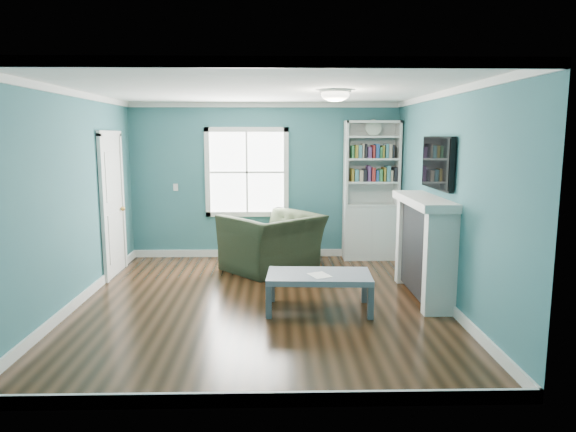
{
  "coord_description": "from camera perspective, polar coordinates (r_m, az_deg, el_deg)",
  "views": [
    {
      "loc": [
        0.19,
        -6.15,
        2.06
      ],
      "look_at": [
        0.34,
        0.4,
        1.03
      ],
      "focal_mm": 32.0,
      "sensor_mm": 36.0,
      "label": 1
    }
  ],
  "objects": [
    {
      "name": "trim",
      "position": [
        6.21,
        -3.08,
        1.29
      ],
      "size": [
        4.5,
        5.0,
        2.6
      ],
      "color": "white",
      "rests_on": "ground"
    },
    {
      "name": "recliner",
      "position": [
        7.89,
        -1.74,
        -1.89
      ],
      "size": [
        1.57,
        1.53,
        1.16
      ],
      "primitive_type": "imported",
      "rotation": [
        0.0,
        0.0,
        -2.41
      ],
      "color": "black",
      "rests_on": "ground"
    },
    {
      "name": "coffee_table",
      "position": [
        6.13,
        3.45,
        -6.93
      ],
      "size": [
        1.26,
        0.73,
        0.44
      ],
      "rotation": [
        0.0,
        0.0,
        -0.05
      ],
      "color": "#464D55",
      "rests_on": "ground"
    },
    {
      "name": "door",
      "position": [
        7.99,
        -18.91,
        1.35
      ],
      "size": [
        0.12,
        0.98,
        2.17
      ],
      "color": "silver",
      "rests_on": "ground"
    },
    {
      "name": "floor",
      "position": [
        6.49,
        -2.99,
        -9.59
      ],
      "size": [
        5.0,
        5.0,
        0.0
      ],
      "primitive_type": "plane",
      "color": "black",
      "rests_on": "ground"
    },
    {
      "name": "window",
      "position": [
        8.67,
        -4.59,
        4.86
      ],
      "size": [
        1.4,
        0.06,
        1.5
      ],
      "color": "white",
      "rests_on": "room_walls"
    },
    {
      "name": "light_switch",
      "position": [
        8.84,
        -12.37,
        3.14
      ],
      "size": [
        0.08,
        0.01,
        0.12
      ],
      "primitive_type": "cube",
      "color": "white",
      "rests_on": "room_walls"
    },
    {
      "name": "paper_sheet",
      "position": [
        6.04,
        3.53,
        -6.58
      ],
      "size": [
        0.3,
        0.33,
        0.0
      ],
      "primitive_type": "cube",
      "rotation": [
        0.0,
        0.0,
        0.4
      ],
      "color": "white",
      "rests_on": "coffee_table"
    },
    {
      "name": "fireplace",
      "position": [
        6.78,
        14.91,
        -3.51
      ],
      "size": [
        0.44,
        1.58,
        1.3
      ],
      "color": "black",
      "rests_on": "ground"
    },
    {
      "name": "tv",
      "position": [
        6.67,
        16.29,
        5.7
      ],
      "size": [
        0.06,
        1.1,
        0.65
      ],
      "primitive_type": "cube",
      "color": "black",
      "rests_on": "fireplace"
    },
    {
      "name": "ceiling_fixture",
      "position": [
        6.31,
        5.27,
        13.34
      ],
      "size": [
        0.38,
        0.38,
        0.15
      ],
      "color": "white",
      "rests_on": "room_walls"
    },
    {
      "name": "bookshelf",
      "position": [
        8.67,
        9.17,
        1.28
      ],
      "size": [
        0.9,
        0.35,
        2.31
      ],
      "color": "silver",
      "rests_on": "ground"
    },
    {
      "name": "room_walls",
      "position": [
        6.17,
        -3.11,
        4.47
      ],
      "size": [
        5.0,
        5.0,
        5.0
      ],
      "color": "#326873",
      "rests_on": "ground"
    }
  ]
}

